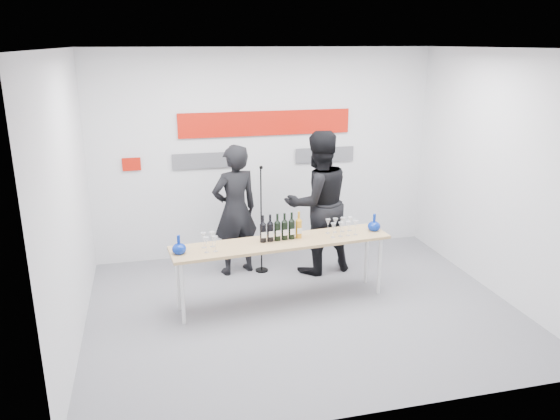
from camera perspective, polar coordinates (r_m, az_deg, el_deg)
The scene contains 12 objects.
ground at distance 6.66m, azimuth 2.34°, elevation -10.25°, with size 5.00×5.00×0.00m, color slate.
back_wall at distance 8.00m, azimuth -1.52°, elevation 5.89°, with size 5.00×0.04×3.00m, color silver.
signage at distance 7.91m, azimuth -1.88°, elevation 8.00°, with size 3.38×0.02×0.79m.
tasting_table at distance 6.53m, azimuth 0.21°, elevation -3.75°, with size 2.68×0.75×0.79m.
wine_bottles at distance 6.49m, azimuth 0.10°, elevation -1.77°, with size 0.53×0.12×0.33m.
decanter_left at distance 6.20m, azimuth -10.52°, elevation -3.55°, with size 0.16×0.16×0.21m, color #082693, non-canonical shape.
decanter_right at distance 6.94m, azimuth 9.81°, elevation -1.26°, with size 0.16×0.16×0.21m, color #082693, non-canonical shape.
glasses_left at distance 6.26m, azimuth -7.39°, elevation -3.33°, with size 0.18×0.23×0.18m.
glasses_right at distance 6.75m, azimuth 6.47°, elevation -1.77°, with size 0.38×0.25×0.18m.
presenter_left at distance 7.36m, azimuth -4.72°, elevation -0.03°, with size 0.65×0.43×1.79m, color black.
presenter_right at distance 7.39m, azimuth 3.96°, elevation 0.75°, with size 0.95×0.74×1.96m, color black.
mic_stand at distance 7.50m, azimuth -1.95°, elevation -3.15°, with size 0.18×0.18×1.51m.
Camera 1 is at (-1.67, -5.67, 3.06)m, focal length 35.00 mm.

